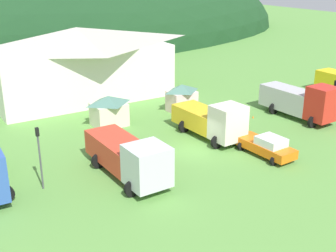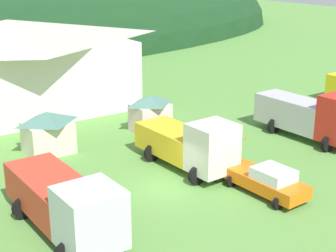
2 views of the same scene
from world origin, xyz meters
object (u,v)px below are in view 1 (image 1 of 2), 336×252
object	(u,v)px
service_pickup_orange	(266,146)
traffic_cone_mid_row	(156,189)
heavy_rig_striped	(212,120)
traffic_light_west	(39,152)
depot_building	(78,62)
play_shed_pink	(182,97)
traffic_light_east	(334,96)
tow_truck_silver	(129,156)
crane_truck_red	(301,101)
play_shed_cream	(109,110)
traffic_cone_near_pickup	(253,118)

from	to	relation	value
service_pickup_orange	traffic_cone_mid_row	distance (m)	9.99
heavy_rig_striped	traffic_cone_mid_row	bearing A→B (deg)	-61.24
traffic_light_west	depot_building	bearing A→B (deg)	61.68
heavy_rig_striped	traffic_light_west	size ratio (longest dim) A/B	1.71
depot_building	traffic_light_west	world-z (taller)	depot_building
play_shed_pink	traffic_light_east	distance (m)	14.55
traffic_light_west	traffic_light_east	world-z (taller)	traffic_light_west
depot_building	heavy_rig_striped	size ratio (longest dim) A/B	2.72
tow_truck_silver	traffic_cone_mid_row	size ratio (longest dim) A/B	16.33
depot_building	play_shed_pink	distance (m)	12.65
play_shed_pink	crane_truck_red	size ratio (longest dim) A/B	0.36
crane_truck_red	play_shed_cream	bearing A→B (deg)	-118.46
heavy_rig_striped	traffic_light_west	distance (m)	15.08
play_shed_cream	play_shed_pink	xyz separation A→B (m)	(7.95, -0.17, -0.01)
heavy_rig_striped	tow_truck_silver	bearing A→B (deg)	-75.37
service_pickup_orange	traffic_light_west	size ratio (longest dim) A/B	1.19
heavy_rig_striped	traffic_cone_near_pickup	xyz separation A→B (m)	(6.57, 1.96, -1.64)
crane_truck_red	traffic_light_west	bearing A→B (deg)	-90.37
heavy_rig_striped	service_pickup_orange	size ratio (longest dim) A/B	1.44
depot_building	tow_truck_silver	world-z (taller)	depot_building
play_shed_pink	traffic_cone_mid_row	distance (m)	16.61
traffic_light_west	traffic_cone_mid_row	world-z (taller)	traffic_light_west
depot_building	traffic_light_east	size ratio (longest dim) A/B	5.26
crane_truck_red	traffic_light_west	xyz separation A→B (m)	(-25.26, -0.65, 0.84)
traffic_cone_mid_row	tow_truck_silver	bearing A→B (deg)	106.34
tow_truck_silver	traffic_light_west	xyz separation A→B (m)	(-5.61, 1.67, 1.02)
depot_building	tow_truck_silver	bearing A→B (deg)	-102.68
play_shed_cream	traffic_light_west	world-z (taller)	traffic_light_west
traffic_light_west	traffic_cone_near_pickup	xyz separation A→B (m)	(21.57, 3.11, -2.64)
play_shed_cream	heavy_rig_striped	world-z (taller)	heavy_rig_striped
play_shed_cream	crane_truck_red	size ratio (longest dim) A/B	0.40
service_pickup_orange	traffic_cone_near_pickup	size ratio (longest dim) A/B	9.54
traffic_light_west	traffic_light_east	bearing A→B (deg)	-2.39
service_pickup_orange	traffic_light_east	xyz separation A→B (m)	(11.41, 2.85, 1.54)
play_shed_pink	crane_truck_red	bearing A→B (deg)	-43.85
traffic_light_west	traffic_cone_near_pickup	distance (m)	21.95
heavy_rig_striped	traffic_cone_mid_row	distance (m)	10.26
play_shed_cream	traffic_cone_mid_row	xyz separation A→B (m)	(-2.69, -12.84, -1.45)
play_shed_cream	traffic_cone_mid_row	size ratio (longest dim) A/B	6.21
tow_truck_silver	service_pickup_orange	distance (m)	10.94
play_shed_cream	heavy_rig_striped	distance (m)	9.72
traffic_cone_near_pickup	traffic_light_east	bearing A→B (deg)	-34.95
tow_truck_silver	depot_building	bearing A→B (deg)	166.42
traffic_cone_mid_row	traffic_cone_near_pickup	bearing A→B (deg)	25.13
heavy_rig_striped	crane_truck_red	bearing A→B (deg)	85.00
crane_truck_red	service_pickup_orange	world-z (taller)	crane_truck_red
traffic_light_east	traffic_cone_mid_row	bearing A→B (deg)	-172.31
play_shed_cream	tow_truck_silver	xyz separation A→B (m)	(-3.38, -10.47, 0.17)
traffic_light_west	traffic_light_east	size ratio (longest dim) A/B	1.13
depot_building	heavy_rig_striped	distance (m)	18.68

